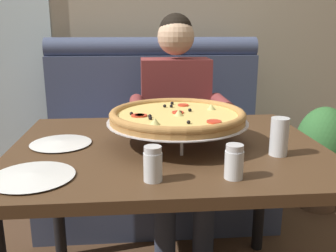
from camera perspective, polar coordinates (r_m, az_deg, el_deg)
name	(u,v)px	position (r m, az deg, el deg)	size (l,w,h in m)	color
booth_bench	(155,152)	(2.47, -1.94, -3.96)	(1.44, 0.78, 1.13)	#424C6B
dining_table	(168,166)	(1.50, -0.05, -6.13)	(1.21, 0.95, 0.75)	#4C331E
diner_main	(177,115)	(2.14, 1.41, 1.72)	(0.54, 0.64, 1.27)	#2D3342
pizza	(177,116)	(1.46, 1.44, 1.49)	(0.55, 0.55, 0.14)	silver
shaker_pepper_flakes	(234,164)	(1.16, 10.05, -5.75)	(0.06, 0.06, 0.11)	white
shaker_oregano	(153,166)	(1.12, -2.33, -6.19)	(0.06, 0.06, 0.11)	white
plate_near_left	(61,142)	(1.53, -16.07, -2.35)	(0.24, 0.24, 0.02)	white
plate_near_right	(32,175)	(1.23, -20.05, -7.01)	(0.26, 0.26, 0.02)	white
drinking_glass	(279,139)	(1.40, 16.60, -1.86)	(0.07, 0.07, 0.14)	silver
potted_plant	(322,153)	(2.68, 22.47, -3.84)	(0.36, 0.36, 0.70)	brown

